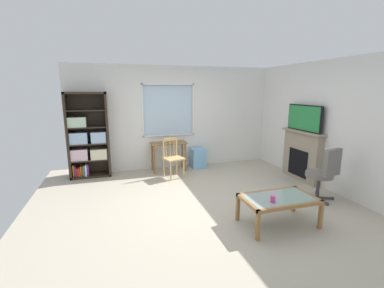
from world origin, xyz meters
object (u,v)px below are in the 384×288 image
desk_under_window (169,148)px  fireplace (302,155)px  wooden_chair (173,158)px  plastic_drawer_unit (198,158)px  tv (304,118)px  office_chair (324,172)px  coffee_table (279,201)px  sippy_cup (273,199)px  bookshelf (87,139)px

desk_under_window → fireplace: bearing=-29.2°
wooden_chair → plastic_drawer_unit: 1.00m
desk_under_window → tv: size_ratio=0.88×
tv → office_chair: size_ratio=1.01×
plastic_drawer_unit → coffee_table: 3.21m
desk_under_window → coffee_table: bearing=-72.4°
desk_under_window → coffee_table: size_ratio=0.82×
desk_under_window → office_chair: 3.49m
wooden_chair → fireplace: bearing=-20.2°
plastic_drawer_unit → fireplace: bearing=-39.1°
desk_under_window → sippy_cup: desk_under_window is taller
bookshelf → plastic_drawer_unit: bookshelf is taller
tv → coffee_table: bearing=-136.4°
sippy_cup → fireplace: bearing=42.3°
desk_under_window → coffee_table: 3.31m
plastic_drawer_unit → desk_under_window: bearing=-176.4°
fireplace → sippy_cup: (-1.91, -1.74, -0.08)m
wooden_chair → fireplace: size_ratio=0.77×
plastic_drawer_unit → sippy_cup: size_ratio=5.68×
bookshelf → fireplace: (4.60, -1.63, -0.32)m
office_chair → sippy_cup: office_chair is taller
office_chair → sippy_cup: bearing=-157.0°
tv → office_chair: tv is taller
sippy_cup → bookshelf: bearing=128.5°
plastic_drawer_unit → coffee_table: plastic_drawer_unit is taller
wooden_chair → sippy_cup: 2.87m
bookshelf → wooden_chair: (1.87, -0.63, -0.42)m
fireplace → tv: (-0.02, 0.00, 0.84)m
plastic_drawer_unit → office_chair: office_chair is taller
desk_under_window → plastic_drawer_unit: 0.85m
fireplace → sippy_cup: size_ratio=12.96×
desk_under_window → fireplace: size_ratio=0.76×
desk_under_window → office_chair: bearing=-49.1°
bookshelf → desk_under_window: 1.90m
desk_under_window → tv: (2.71, -1.52, 0.81)m
bookshelf → plastic_drawer_unit: (2.66, -0.06, -0.63)m
coffee_table → sippy_cup: (-0.19, -0.12, 0.10)m
bookshelf → desk_under_window: bearing=-3.4°
plastic_drawer_unit → tv: (1.92, -1.57, 1.14)m
tv → coffee_table: 2.57m
fireplace → desk_under_window: bearing=150.8°
wooden_chair → tv: size_ratio=0.89×
wooden_chair → coffee_table: wooden_chair is taller
bookshelf → coffee_table: (2.87, -3.26, -0.50)m
wooden_chair → sippy_cup: wooden_chair is taller
bookshelf → desk_under_window: bookshelf is taller
wooden_chair → coffee_table: bearing=-69.0°
tv → sippy_cup: size_ratio=11.23×
bookshelf → plastic_drawer_unit: size_ratio=3.83×
plastic_drawer_unit → wooden_chair: bearing=-144.6°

